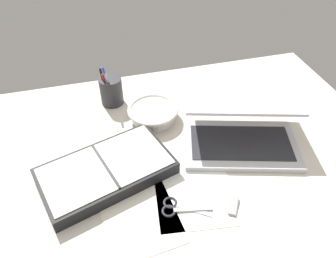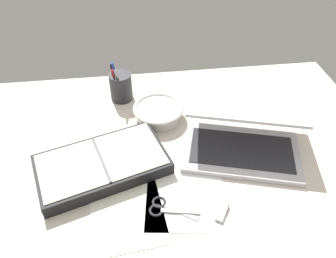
{
  "view_description": "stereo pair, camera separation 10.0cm",
  "coord_description": "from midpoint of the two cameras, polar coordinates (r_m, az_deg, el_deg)",
  "views": [
    {
      "loc": [
        -20.34,
        -65.48,
        76.35
      ],
      "look_at": [
        -1.05,
        6.7,
        9.0
      ],
      "focal_mm": 35.0,
      "sensor_mm": 36.0,
      "label": 1
    },
    {
      "loc": [
        -10.48,
        -67.41,
        76.35
      ],
      "look_at": [
        -1.05,
        6.7,
        9.0
      ],
      "focal_mm": 35.0,
      "sensor_mm": 36.0,
      "label": 2
    }
  ],
  "objects": [
    {
      "name": "desk_top",
      "position": [
        1.02,
        3.91,
        -5.95
      ],
      "size": [
        140.0,
        100.0,
        2.0
      ],
      "primitive_type": "cube",
      "color": "beige",
      "rests_on": "ground"
    },
    {
      "name": "laptop",
      "position": [
        1.05,
        15.53,
        -1.06
      ],
      "size": [
        42.48,
        38.95,
        14.58
      ],
      "rotation": [
        0.0,
        0.0,
        -0.28
      ],
      "color": "#B7B7BC",
      "rests_on": "desk_top"
    },
    {
      "name": "bowl",
      "position": [
        1.13,
        0.85,
        2.91
      ],
      "size": [
        17.67,
        17.67,
        4.92
      ],
      "color": "silver",
      "rests_on": "desk_top"
    },
    {
      "name": "pen_cup",
      "position": [
        1.22,
        -5.89,
        7.28
      ],
      "size": [
        8.18,
        8.18,
        16.5
      ],
      "color": "#28282D",
      "rests_on": "desk_top"
    },
    {
      "name": "planner",
      "position": [
        0.98,
        -8.51,
        -6.25
      ],
      "size": [
        41.71,
        30.9,
        4.63
      ],
      "rotation": [
        0.0,
        0.0,
        0.3
      ],
      "color": "black",
      "rests_on": "desk_top"
    },
    {
      "name": "scissors",
      "position": [
        0.9,
        2.49,
        -13.7
      ],
      "size": [
        13.48,
        9.11,
        0.8
      ],
      "rotation": [
        0.0,
        0.0,
        -0.4
      ],
      "color": "#B7B7BC",
      "rests_on": "desk_top"
    },
    {
      "name": "paper_sheet_front",
      "position": [
        0.94,
        6.08,
        -10.69
      ],
      "size": [
        24.85,
        29.56,
        0.16
      ],
      "primitive_type": "cube",
      "rotation": [
        0.0,
        0.0,
        -0.14
      ],
      "color": "white",
      "rests_on": "desk_top"
    },
    {
      "name": "paper_sheet_beside_planner",
      "position": [
        0.89,
        -3.93,
        -14.27
      ],
      "size": [
        21.27,
        25.47,
        0.16
      ],
      "primitive_type": "cube",
      "rotation": [
        0.0,
        0.0,
        0.1
      ],
      "color": "silver",
      "rests_on": "desk_top"
    },
    {
      "name": "usb_drive",
      "position": [
        0.91,
        12.7,
        -14.09
      ],
      "size": [
        5.18,
        6.95,
        1.0
      ],
      "rotation": [
        0.0,
        0.0,
        -0.56
      ],
      "color": "#99999E",
      "rests_on": "desk_top"
    }
  ]
}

